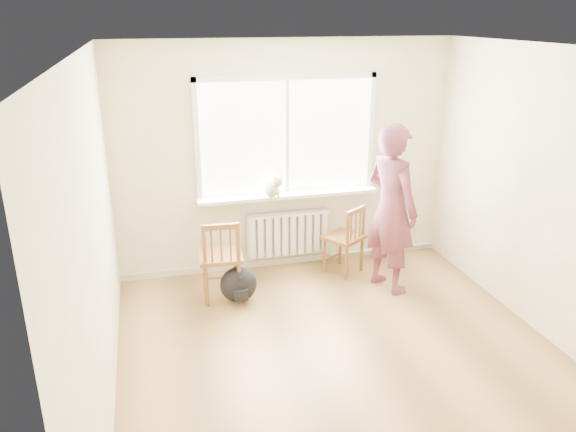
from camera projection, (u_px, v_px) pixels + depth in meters
floor at (349, 366)px, 4.98m from camera, size 4.50×4.50×0.00m
ceiling at (363, 50)px, 4.06m from camera, size 4.50×4.50×0.00m
back_wall at (286, 158)px, 6.57m from camera, size 4.00×0.01×2.70m
window at (287, 132)px, 6.44m from camera, size 2.12×0.05×1.42m
windowsill at (288, 195)px, 6.61m from camera, size 2.15×0.22×0.04m
radiator at (288, 233)px, 6.80m from camera, size 1.00×0.12×0.55m
heating_pipe at (381, 249)px, 7.24m from camera, size 1.40×0.04×0.04m
baseboard at (287, 260)px, 7.00m from camera, size 4.00×0.03×0.08m
chair_left at (221, 260)px, 5.99m from camera, size 0.48×0.46×0.93m
chair_right at (347, 240)px, 6.63m from camera, size 0.57×0.56×0.85m
person at (391, 209)px, 6.11m from camera, size 0.67×0.81×1.88m
cat at (272, 187)px, 6.43m from camera, size 0.27×0.44×0.30m
backpack at (238, 284)px, 6.04m from camera, size 0.44×0.35×0.40m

